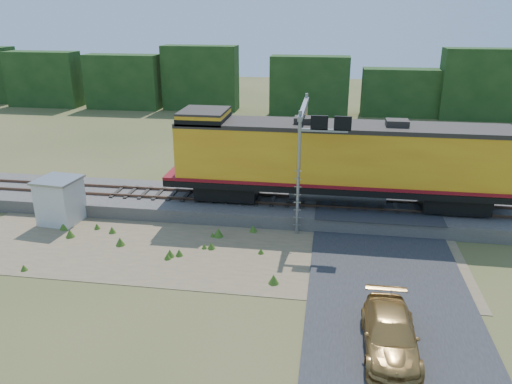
% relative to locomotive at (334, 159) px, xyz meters
% --- Properties ---
extents(ground, '(140.00, 140.00, 0.00)m').
position_rel_locomotive_xyz_m(ground, '(-4.39, -6.00, -3.54)').
color(ground, '#475123').
rests_on(ground, ground).
extents(ballast, '(70.00, 5.00, 0.80)m').
position_rel_locomotive_xyz_m(ballast, '(-4.39, 0.00, -3.14)').
color(ballast, slate).
rests_on(ballast, ground).
extents(rails, '(70.00, 1.54, 0.16)m').
position_rel_locomotive_xyz_m(rails, '(-4.39, 0.00, -2.66)').
color(rails, brown).
rests_on(rails, ballast).
extents(dirt_shoulder, '(26.00, 8.00, 0.03)m').
position_rel_locomotive_xyz_m(dirt_shoulder, '(-6.39, -5.50, -3.52)').
color(dirt_shoulder, '#8C7754').
rests_on(dirt_shoulder, ground).
extents(road, '(7.00, 66.00, 0.86)m').
position_rel_locomotive_xyz_m(road, '(2.61, -5.26, -3.45)').
color(road, '#38383A').
rests_on(road, ground).
extents(tree_line_north, '(130.00, 3.00, 6.50)m').
position_rel_locomotive_xyz_m(tree_line_north, '(-4.39, 32.00, -0.47)').
color(tree_line_north, '#173714').
rests_on(tree_line_north, ground).
extents(weed_clumps, '(15.00, 6.20, 0.56)m').
position_rel_locomotive_xyz_m(weed_clumps, '(-7.89, -5.90, -3.54)').
color(weed_clumps, '#3F661D').
rests_on(weed_clumps, ground).
extents(locomotive, '(20.24, 3.09, 5.22)m').
position_rel_locomotive_xyz_m(locomotive, '(0.00, 0.00, 0.00)').
color(locomotive, black).
rests_on(locomotive, rails).
extents(shed, '(2.45, 2.45, 2.65)m').
position_rel_locomotive_xyz_m(shed, '(-15.43, -3.24, -2.20)').
color(shed, silver).
rests_on(shed, ground).
extents(signal_gantry, '(2.71, 6.20, 6.84)m').
position_rel_locomotive_xyz_m(signal_gantry, '(-1.49, -0.66, 1.61)').
color(signal_gantry, gray).
rests_on(signal_gantry, ground).
extents(car, '(1.91, 4.69, 1.36)m').
position_rel_locomotive_xyz_m(car, '(2.24, -12.31, -2.86)').
color(car, '#AA7F3F').
rests_on(car, ground).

